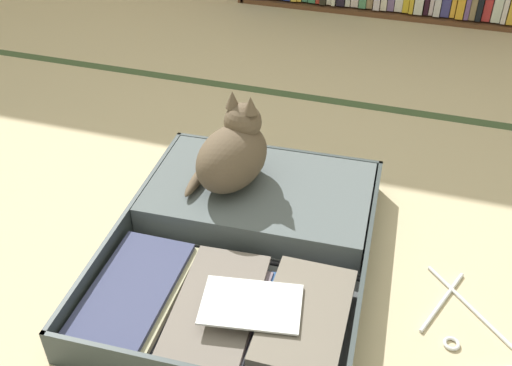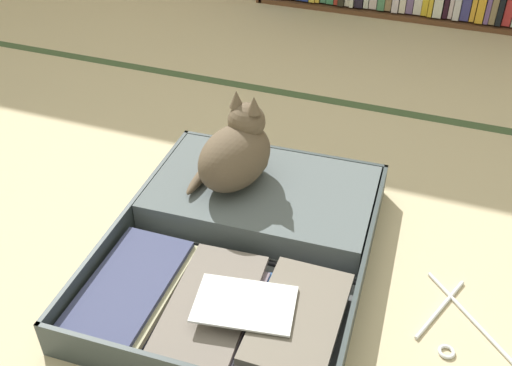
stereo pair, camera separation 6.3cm
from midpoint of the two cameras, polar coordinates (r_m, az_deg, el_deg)
ground_plane at (r=1.56m, az=-4.72°, el=-11.04°), size 10.00×10.00×0.00m
tatami_border at (r=2.42m, az=5.01°, el=8.24°), size 4.80×0.05×0.00m
open_suitcase at (r=1.66m, az=-1.91°, el=-5.24°), size 0.73×0.91×0.11m
black_cat at (r=1.70m, az=-3.20°, el=2.90°), size 0.24×0.30×0.28m
clothes_hanger at (r=1.56m, az=19.67°, el=-13.48°), size 0.33×0.33×0.01m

